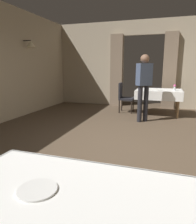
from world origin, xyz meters
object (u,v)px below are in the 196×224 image
object	(u,v)px
flower_vase_mid	(175,87)
person_diner_standing_aside	(144,83)
plate_mid_c	(159,91)
dining_table_near	(67,224)
dining_table_mid	(159,93)
chair_mid_left	(124,96)
plate_near_a	(37,190)
plate_mid_b	(144,89)

from	to	relation	value
flower_vase_mid	person_diner_standing_aside	world-z (taller)	person_diner_standing_aside
plate_mid_c	person_diner_standing_aside	size ratio (longest dim) A/B	0.12
dining_table_near	flower_vase_mid	world-z (taller)	flower_vase_mid
dining_table_near	flower_vase_mid	bearing A→B (deg)	83.01
dining_table_mid	person_diner_standing_aside	world-z (taller)	person_diner_standing_aside
plate_mid_c	chair_mid_left	bearing A→B (deg)	164.64
plate_near_a	plate_mid_b	distance (m)	5.68
chair_mid_left	flower_vase_mid	size ratio (longest dim) A/B	5.21
dining_table_near	flower_vase_mid	distance (m)	5.54
dining_table_mid	plate_mid_c	bearing A→B (deg)	-90.21
dining_table_mid	chair_mid_left	size ratio (longest dim) A/B	1.43
dining_table_mid	person_diner_standing_aside	size ratio (longest dim) A/B	0.77
dining_table_near	plate_near_a	distance (m)	0.24
plate_mid_c	dining_table_mid	bearing A→B (deg)	89.79
plate_mid_c	plate_mid_b	bearing A→B (deg)	139.11
plate_near_a	dining_table_mid	bearing A→B (deg)	85.37
flower_vase_mid	plate_mid_b	world-z (taller)	flower_vase_mid
dining_table_near	plate_mid_c	world-z (taller)	plate_mid_c
dining_table_near	dining_table_mid	xyz separation A→B (m)	(0.25, 5.65, 0.01)
plate_near_a	plate_mid_c	xyz separation A→B (m)	(0.45, 5.28, 0.00)
chair_mid_left	plate_mid_b	size ratio (longest dim) A/B	5.11
dining_table_near	plate_mid_b	size ratio (longest dim) A/B	8.05
dining_table_near	plate_mid_c	distance (m)	5.35
chair_mid_left	plate_mid_c	xyz separation A→B (m)	(1.05, -0.29, 0.24)
dining_table_near	person_diner_standing_aside	bearing A→B (deg)	91.36
plate_near_a	plate_mid_c	world-z (taller)	same
flower_vase_mid	plate_mid_b	bearing A→B (deg)	164.45
plate_near_a	dining_table_near	bearing A→B (deg)	-17.36
dining_table_mid	chair_mid_left	xyz separation A→B (m)	(-1.05, -0.02, -0.14)
plate_mid_b	plate_mid_c	world-z (taller)	same
flower_vase_mid	plate_mid_c	xyz separation A→B (m)	(-0.43, -0.15, -0.09)
plate_near_a	person_diner_standing_aside	bearing A→B (deg)	88.80
plate_mid_b	person_diner_standing_aside	xyz separation A→B (m)	(0.10, -1.13, 0.27)
dining_table_mid	person_diner_standing_aside	distance (m)	1.15
dining_table_mid	plate_near_a	world-z (taller)	plate_near_a
chair_mid_left	plate_near_a	world-z (taller)	chair_mid_left
chair_mid_left	person_diner_standing_aside	xyz separation A→B (m)	(0.69, -1.01, 0.51)
plate_near_a	plate_mid_b	size ratio (longest dim) A/B	1.18
person_diner_standing_aside	chair_mid_left	bearing A→B (deg)	124.30
chair_mid_left	plate_mid_b	bearing A→B (deg)	10.68
chair_mid_left	flower_vase_mid	distance (m)	1.52
flower_vase_mid	person_diner_standing_aside	distance (m)	1.19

